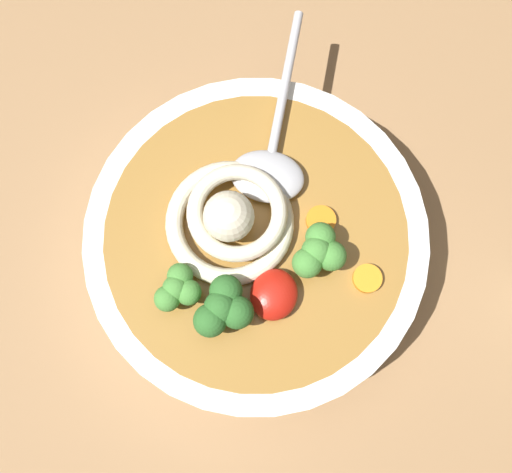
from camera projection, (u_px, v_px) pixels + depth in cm
name	position (u px, v px, depth cm)	size (l,w,h in cm)	color
table_slab	(284.00, 236.00, 56.38)	(101.59, 101.59, 3.69)	#936D47
soup_bowl	(256.00, 245.00, 50.67)	(27.85, 27.85, 6.86)	white
noodle_pile	(231.00, 218.00, 46.31)	(11.26, 11.04, 4.52)	beige
soup_spoon	(270.00, 160.00, 48.03)	(17.46, 6.44, 1.60)	#B7B7BC
chili_sauce_dollop	(274.00, 295.00, 45.48)	(4.06, 3.65, 1.83)	#B2190F
broccoli_floret_rear	(178.00, 289.00, 44.54)	(3.91, 3.36, 3.09)	#7A9E60
broccoli_floret_near_spoon	(223.00, 308.00, 43.72)	(4.94, 4.25, 3.90)	#7A9E60
broccoli_floret_beside_chili	(319.00, 252.00, 44.84)	(4.57, 3.93, 3.61)	#7A9E60
carrot_slice_front	(367.00, 279.00, 46.37)	(2.28, 2.28, 0.59)	orange
carrot_slice_beside_noodles	(320.00, 222.00, 47.42)	(2.41, 2.41, 0.55)	orange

